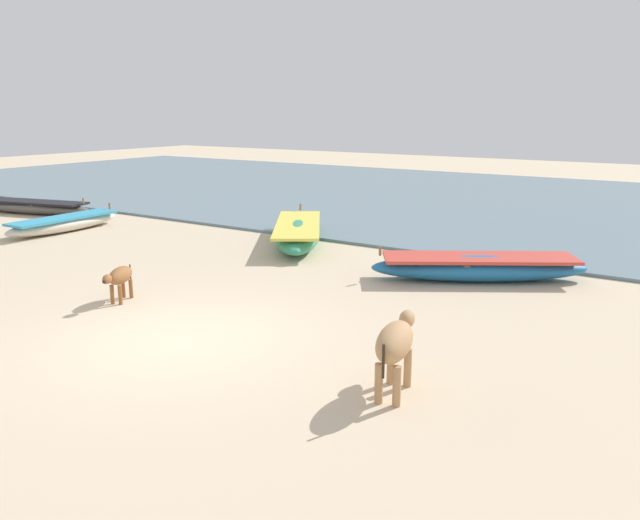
# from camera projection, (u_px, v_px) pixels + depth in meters

# --- Properties ---
(ground) EXTENTS (80.00, 80.00, 0.00)m
(ground) POSITION_uv_depth(u_px,v_px,m) (180.00, 339.00, 10.09)
(ground) COLOR beige
(sea_water) EXTENTS (60.00, 20.00, 0.08)m
(sea_water) POSITION_uv_depth(u_px,v_px,m) (512.00, 203.00, 24.49)
(sea_water) COLOR slate
(sea_water) RESTS_ON ground
(fishing_boat_0) EXTENTS (1.05, 3.84, 0.65)m
(fishing_boat_0) POSITION_uv_depth(u_px,v_px,m) (64.00, 223.00, 18.90)
(fishing_boat_0) COLOR beige
(fishing_boat_0) RESTS_ON ground
(fishing_boat_1) EXTENTS (4.50, 3.38, 0.74)m
(fishing_boat_1) POSITION_uv_depth(u_px,v_px,m) (479.00, 267.00, 13.50)
(fishing_boat_1) COLOR #1E669E
(fishing_boat_1) RESTS_ON ground
(fishing_boat_2) EXTENTS (4.96, 2.09, 0.65)m
(fishing_boat_2) POSITION_uv_depth(u_px,v_px,m) (32.00, 206.00, 22.17)
(fishing_boat_2) COLOR #5B5651
(fishing_boat_2) RESTS_ON ground
(fishing_boat_3) EXTENTS (3.60, 4.62, 0.79)m
(fishing_boat_3) POSITION_uv_depth(u_px,v_px,m) (298.00, 233.00, 17.11)
(fishing_boat_3) COLOR #338C66
(fishing_boat_3) RESTS_ON ground
(cow_adult_tan) EXTENTS (0.65, 1.45, 0.95)m
(cow_adult_tan) POSITION_uv_depth(u_px,v_px,m) (396.00, 343.00, 8.03)
(cow_adult_tan) COLOR tan
(cow_adult_tan) RESTS_ON ground
(calf_near_brown) EXTENTS (0.59, 1.00, 0.67)m
(calf_near_brown) POSITION_uv_depth(u_px,v_px,m) (120.00, 277.00, 11.95)
(calf_near_brown) COLOR brown
(calf_near_brown) RESTS_ON ground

